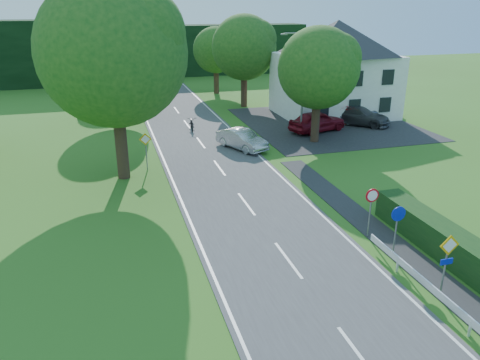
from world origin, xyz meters
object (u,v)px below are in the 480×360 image
object	(u,v)px
parasol	(347,115)
parked_car_silver_b	(377,110)
streetlight	(301,80)
parked_car_red	(317,121)
parked_car_grey	(358,115)
moving_car	(242,139)
motorcycle	(192,123)

from	to	relation	value
parasol	parked_car_silver_b	bearing A→B (deg)	23.02
streetlight	parked_car_red	size ratio (longest dim) A/B	1.60
streetlight	parasol	bearing A→B (deg)	19.39
parked_car_grey	parked_car_silver_b	distance (m)	3.40
parked_car_red	parked_car_grey	size ratio (longest dim) A/B	0.91
moving_car	parasol	bearing A→B (deg)	-3.54
streetlight	parked_car_grey	size ratio (longest dim) A/B	1.46
motorcycle	parasol	bearing A→B (deg)	-3.79
streetlight	parked_car_silver_b	world-z (taller)	streetlight
parked_car_red	motorcycle	bearing A→B (deg)	52.89
moving_car	motorcycle	world-z (taller)	moving_car
streetlight	parasol	xyz separation A→B (m)	(5.19, 1.83, -3.55)
moving_car	motorcycle	size ratio (longest dim) A/B	2.00
streetlight	motorcycle	distance (m)	9.74
parked_car_red	parasol	xyz separation A→B (m)	(3.32, 1.17, 0.02)
parked_car_red	parked_car_silver_b	world-z (taller)	parked_car_red
parked_car_grey	motorcycle	bearing A→B (deg)	126.14
motorcycle	parked_car_grey	size ratio (longest dim) A/B	0.39
motorcycle	parasol	distance (m)	13.35
streetlight	parked_car_red	xyz separation A→B (m)	(1.87, 0.65, -3.57)
streetlight	parked_car_red	world-z (taller)	streetlight
motorcycle	parked_car_red	bearing A→B (deg)	-13.27
moving_car	parked_car_grey	xyz separation A→B (m)	(11.79, 4.18, 0.08)
parasol	parked_car_grey	bearing A→B (deg)	2.32
motorcycle	parked_car_silver_b	distance (m)	17.24
motorcycle	parasol	world-z (taller)	parasol
streetlight	moving_car	xyz separation A→B (m)	(-5.48, -2.31, -3.71)
parked_car_red	parasol	bearing A→B (deg)	-88.48
streetlight	parked_car_silver_b	xyz separation A→B (m)	(9.26, 3.56, -3.71)
moving_car	motorcycle	bearing A→B (deg)	86.50
streetlight	moving_car	distance (m)	7.01
moving_car	parasol	xyz separation A→B (m)	(10.66, 4.14, 0.16)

